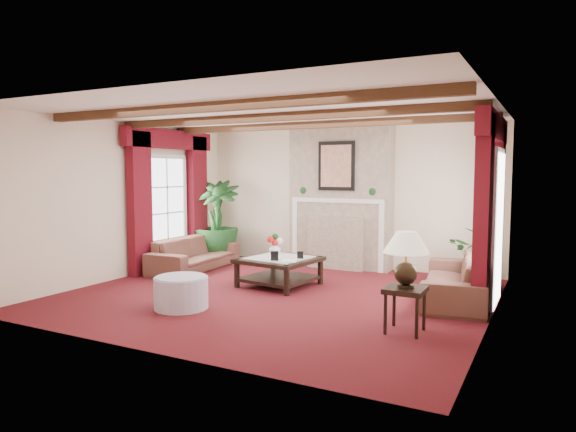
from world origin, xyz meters
The scene contains 23 objects.
floor centered at (0.00, 0.00, 0.00)m, with size 6.00×6.00×0.00m, color #3E0B0F.
ceiling centered at (0.00, 0.00, 2.70)m, with size 6.00×6.00×0.00m, color white.
back_wall centered at (0.00, 2.75, 1.35)m, with size 6.00×0.02×2.70m, color beige.
left_wall centered at (-3.00, 0.00, 1.35)m, with size 0.02×5.50×2.70m, color beige.
right_wall centered at (3.00, 0.00, 1.35)m, with size 0.02×5.50×2.70m, color beige.
ceiling_beams centered at (0.00, 0.00, 2.64)m, with size 6.00×3.00×0.12m, color #371D11, non-canonical shape.
fireplace centered at (0.00, 2.55, 2.70)m, with size 2.00×0.52×2.70m, color tan, non-canonical shape.
french_door_left centered at (-2.97, 1.00, 2.13)m, with size 0.10×1.10×2.16m, color white, non-canonical shape.
french_door_right centered at (2.97, 1.00, 2.13)m, with size 0.10×1.10×2.16m, color white, non-canonical shape.
curtains_left centered at (-2.86, 1.00, 2.55)m, with size 0.20×2.40×2.55m, color #530B15, non-canonical shape.
curtains_right centered at (2.86, 1.00, 2.55)m, with size 0.20×2.40×2.55m, color #530B15, non-canonical shape.
sofa_left centered at (-2.34, 1.05, 0.40)m, with size 0.74×2.09×0.80m, color #330E1B.
sofa_right centered at (2.42, 0.92, 0.42)m, with size 0.92×2.20×0.83m, color #330E1B.
potted_palm centered at (-2.52, 2.01, 0.47)m, with size 1.45×1.89×0.93m, color black.
small_plant centered at (2.61, 2.02, 0.38)m, with size 1.16×1.22×0.76m, color black.
coffee_table centered at (-0.26, 0.57, 0.23)m, with size 1.11×1.11×0.45m, color black, non-canonical shape.
side_table centered at (2.17, -0.89, 0.26)m, with size 0.45×0.45×0.52m, color black, non-canonical shape.
ottoman centered at (-0.78, -1.26, 0.21)m, with size 0.73×0.73×0.42m, color #9A92A6.
table_lamp centered at (2.17, -0.89, 0.86)m, with size 0.52×0.52×0.66m, color black, non-canonical shape.
flower_vase centered at (-0.52, 0.88, 0.55)m, with size 0.23×0.24×0.19m, color silver.
book centered at (-0.05, 0.26, 0.61)m, with size 0.22×0.10×0.31m, color black.
photo_frame_a centered at (-0.18, 0.26, 0.53)m, with size 0.12×0.02×0.16m, color black, non-canonical shape.
photo_frame_b centered at (0.09, 0.62, 0.52)m, with size 0.10×0.02×0.13m, color black, non-canonical shape.
Camera 1 is at (3.65, -6.63, 1.85)m, focal length 32.00 mm.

